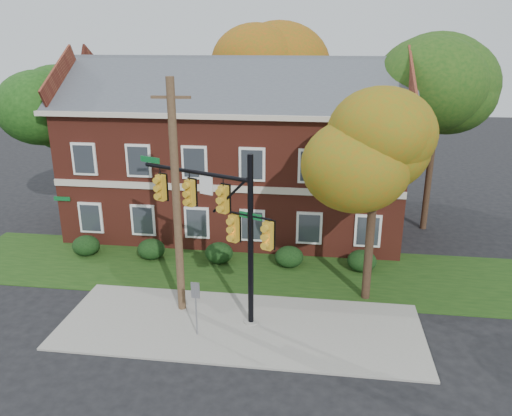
# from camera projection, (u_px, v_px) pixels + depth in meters

# --- Properties ---
(ground) EXTENTS (120.00, 120.00, 0.00)m
(ground) POSITION_uv_depth(u_px,v_px,m) (236.00, 342.00, 18.47)
(ground) COLOR black
(ground) RESTS_ON ground
(sidewalk) EXTENTS (14.00, 5.00, 0.08)m
(sidewalk) POSITION_uv_depth(u_px,v_px,m) (240.00, 326.00, 19.39)
(sidewalk) COLOR gray
(sidewalk) RESTS_ON ground
(grass_strip) EXTENTS (30.00, 6.00, 0.04)m
(grass_strip) POSITION_uv_depth(u_px,v_px,m) (257.00, 271.00, 24.09)
(grass_strip) COLOR #193811
(grass_strip) RESTS_ON ground
(apartment_building) EXTENTS (18.80, 8.80, 9.74)m
(apartment_building) POSITION_uv_depth(u_px,v_px,m) (236.00, 144.00, 28.33)
(apartment_building) COLOR maroon
(apartment_building) RESTS_ON ground
(hedge_far_left) EXTENTS (1.40, 1.26, 1.05)m
(hedge_far_left) POSITION_uv_depth(u_px,v_px,m) (86.00, 246.00, 25.72)
(hedge_far_left) COLOR black
(hedge_far_left) RESTS_ON ground
(hedge_left) EXTENTS (1.40, 1.26, 1.05)m
(hedge_left) POSITION_uv_depth(u_px,v_px,m) (151.00, 249.00, 25.28)
(hedge_left) COLOR black
(hedge_left) RESTS_ON ground
(hedge_center) EXTENTS (1.40, 1.26, 1.05)m
(hedge_center) POSITION_uv_depth(u_px,v_px,m) (219.00, 253.00, 24.84)
(hedge_center) COLOR black
(hedge_center) RESTS_ON ground
(hedge_right) EXTENTS (1.40, 1.26, 1.05)m
(hedge_right) POSITION_uv_depth(u_px,v_px,m) (289.00, 257.00, 24.39)
(hedge_right) COLOR black
(hedge_right) RESTS_ON ground
(hedge_far_right) EXTENTS (1.40, 1.26, 1.05)m
(hedge_far_right) POSITION_uv_depth(u_px,v_px,m) (362.00, 261.00, 23.95)
(hedge_far_right) COLOR black
(hedge_far_right) RESTS_ON ground
(tree_near_right) EXTENTS (4.50, 4.25, 8.58)m
(tree_near_right) POSITION_uv_depth(u_px,v_px,m) (383.00, 147.00, 19.29)
(tree_near_right) COLOR black
(tree_near_right) RESTS_ON ground
(tree_left_rear) EXTENTS (5.40, 5.10, 8.88)m
(tree_left_rear) POSITION_uv_depth(u_px,v_px,m) (61.00, 113.00, 27.97)
(tree_left_rear) COLOR black
(tree_left_rear) RESTS_ON ground
(tree_right_rear) EXTENTS (6.30, 5.95, 10.62)m
(tree_right_rear) POSITION_uv_depth(u_px,v_px,m) (446.00, 88.00, 26.69)
(tree_right_rear) COLOR black
(tree_right_rear) RESTS_ON ground
(tree_far_rear) EXTENTS (6.84, 6.46, 11.52)m
(tree_far_rear) POSITION_uv_depth(u_px,v_px,m) (274.00, 66.00, 34.27)
(tree_far_rear) COLOR black
(tree_far_rear) RESTS_ON ground
(traffic_signal) EXTENTS (5.70, 2.53, 6.83)m
(traffic_signal) POSITION_uv_depth(u_px,v_px,m) (223.00, 218.00, 18.81)
(traffic_signal) COLOR gray
(traffic_signal) RESTS_ON ground
(utility_pole) EXTENTS (1.46, 0.33, 9.38)m
(utility_pole) POSITION_uv_depth(u_px,v_px,m) (176.00, 200.00, 19.14)
(utility_pole) COLOR #473121
(utility_pole) RESTS_ON ground
(sign_post) EXTENTS (0.33, 0.07, 2.25)m
(sign_post) POSITION_uv_depth(u_px,v_px,m) (196.00, 300.00, 18.34)
(sign_post) COLOR slate
(sign_post) RESTS_ON ground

